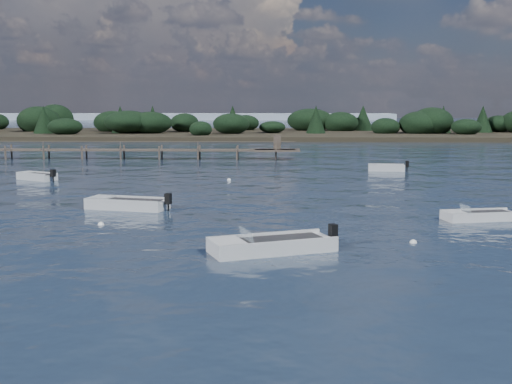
{
  "coord_description": "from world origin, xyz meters",
  "views": [
    {
      "loc": [
        3.49,
        -22.71,
        6.04
      ],
      "look_at": [
        2.55,
        14.0,
        1.0
      ],
      "focal_mm": 45.0,
      "sensor_mm": 36.0,
      "label": 1
    }
  ],
  "objects_px": {
    "jetty": "(46,150)",
    "tender_far_grey": "(37,178)",
    "tender_far_grey_b": "(386,169)",
    "dinghy_mid_white_a": "(272,248)",
    "dinghy_mid_white_b": "(480,217)",
    "dinghy_mid_grey": "(127,206)"
  },
  "relations": [
    {
      "from": "jetty",
      "to": "dinghy_mid_white_b",
      "type": "bearing_deg",
      "value": -45.83
    },
    {
      "from": "dinghy_mid_white_a",
      "to": "dinghy_mid_white_b",
      "type": "relative_size",
      "value": 1.3
    },
    {
      "from": "dinghy_mid_white_a",
      "to": "dinghy_mid_white_b",
      "type": "height_order",
      "value": "dinghy_mid_white_a"
    },
    {
      "from": "dinghy_mid_white_b",
      "to": "dinghy_mid_grey",
      "type": "xyz_separation_m",
      "value": [
        -19.36,
        3.12,
        0.04
      ]
    },
    {
      "from": "dinghy_mid_white_b",
      "to": "tender_far_grey_b",
      "type": "bearing_deg",
      "value": 91.2
    },
    {
      "from": "dinghy_mid_white_b",
      "to": "dinghy_mid_grey",
      "type": "distance_m",
      "value": 19.61
    },
    {
      "from": "dinghy_mid_white_b",
      "to": "dinghy_mid_grey",
      "type": "height_order",
      "value": "dinghy_mid_grey"
    },
    {
      "from": "dinghy_mid_white_a",
      "to": "jetty",
      "type": "relative_size",
      "value": 0.09
    },
    {
      "from": "dinghy_mid_grey",
      "to": "tender_far_grey_b",
      "type": "bearing_deg",
      "value": 49.21
    },
    {
      "from": "dinghy_mid_white_a",
      "to": "tender_far_grey",
      "type": "distance_m",
      "value": 31.19
    },
    {
      "from": "jetty",
      "to": "tender_far_grey",
      "type": "bearing_deg",
      "value": -72.5
    },
    {
      "from": "tender_far_grey_b",
      "to": "dinghy_mid_white_a",
      "type": "height_order",
      "value": "dinghy_mid_white_a"
    },
    {
      "from": "dinghy_mid_white_b",
      "to": "dinghy_mid_grey",
      "type": "bearing_deg",
      "value": 170.85
    },
    {
      "from": "tender_far_grey_b",
      "to": "dinghy_mid_white_a",
      "type": "relative_size",
      "value": 0.66
    },
    {
      "from": "tender_far_grey",
      "to": "jetty",
      "type": "distance_m",
      "value": 20.99
    },
    {
      "from": "dinghy_mid_white_a",
      "to": "dinghy_mid_white_b",
      "type": "xyz_separation_m",
      "value": [
        10.94,
        7.59,
        -0.03
      ]
    },
    {
      "from": "tender_far_grey_b",
      "to": "tender_far_grey",
      "type": "bearing_deg",
      "value": -165.24
    },
    {
      "from": "tender_far_grey_b",
      "to": "tender_far_grey",
      "type": "distance_m",
      "value": 30.33
    },
    {
      "from": "dinghy_mid_white_a",
      "to": "dinghy_mid_grey",
      "type": "height_order",
      "value": "dinghy_mid_white_a"
    },
    {
      "from": "dinghy_mid_grey",
      "to": "jetty",
      "type": "relative_size",
      "value": 0.08
    },
    {
      "from": "dinghy_mid_grey",
      "to": "dinghy_mid_white_a",
      "type": "bearing_deg",
      "value": -51.83
    },
    {
      "from": "dinghy_mid_grey",
      "to": "jetty",
      "type": "bearing_deg",
      "value": 116.22
    }
  ]
}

